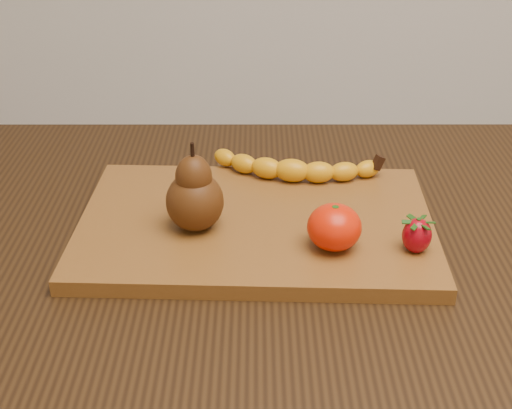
{
  "coord_description": "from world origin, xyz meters",
  "views": [
    {
      "loc": [
        -0.05,
        -0.8,
        1.24
      ],
      "look_at": [
        -0.05,
        -0.01,
        0.8
      ],
      "focal_mm": 50.0,
      "sensor_mm": 36.0,
      "label": 1
    }
  ],
  "objects_px": {
    "table": "(291,288)",
    "mandarin": "(334,227)",
    "pear": "(194,187)",
    "cutting_board": "(256,225)"
  },
  "relations": [
    {
      "from": "pear",
      "to": "table",
      "type": "bearing_deg",
      "value": 14.36
    },
    {
      "from": "table",
      "to": "mandarin",
      "type": "relative_size",
      "value": 15.41
    },
    {
      "from": "table",
      "to": "cutting_board",
      "type": "height_order",
      "value": "cutting_board"
    },
    {
      "from": "table",
      "to": "pear",
      "type": "relative_size",
      "value": 8.91
    },
    {
      "from": "table",
      "to": "mandarin",
      "type": "bearing_deg",
      "value": -60.75
    },
    {
      "from": "table",
      "to": "pear",
      "type": "bearing_deg",
      "value": -165.64
    },
    {
      "from": "table",
      "to": "mandarin",
      "type": "distance_m",
      "value": 0.17
    },
    {
      "from": "table",
      "to": "cutting_board",
      "type": "xyz_separation_m",
      "value": [
        -0.05,
        -0.01,
        0.11
      ]
    },
    {
      "from": "table",
      "to": "pear",
      "type": "xyz_separation_m",
      "value": [
        -0.12,
        -0.03,
        0.17
      ]
    },
    {
      "from": "cutting_board",
      "to": "mandarin",
      "type": "distance_m",
      "value": 0.12
    }
  ]
}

